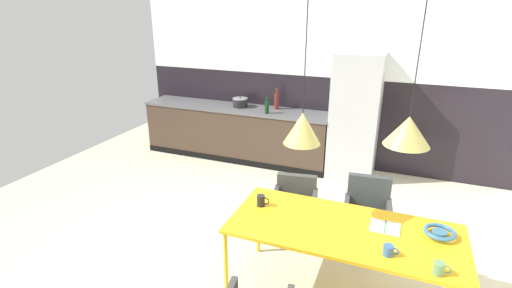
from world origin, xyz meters
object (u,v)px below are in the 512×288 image
armchair_near_window (368,206)px  refrigerator_column (355,117)px  mug_white_ceramic (389,250)px  pendant_lamp_over_table_far (408,131)px  open_book (385,227)px  cooking_pot (240,102)px  pendant_lamp_over_table_near (302,128)px  fruit_bowl (440,233)px  armchair_facing_counter (295,199)px  bottle_oil_tall (277,101)px  mug_short_terracotta (261,201)px  mug_wide_latte (440,269)px  bottle_vinegar_dark (267,107)px  dining_table (344,232)px

armchair_near_window → refrigerator_column: bearing=-82.8°
mug_white_ceramic → pendant_lamp_over_table_far: (0.02, 0.24, 0.88)m
open_book → mug_white_ceramic: bearing=-82.6°
cooking_pot → pendant_lamp_over_table_near: bearing=-57.5°
fruit_bowl → mug_white_ceramic: bearing=-132.1°
armchair_near_window → pendant_lamp_over_table_far: pendant_lamp_over_table_far is taller
armchair_facing_counter → cooking_pot: cooking_pot is taller
refrigerator_column → bottle_oil_tall: size_ratio=5.49×
pendant_lamp_over_table_near → open_book: bearing=13.9°
mug_short_terracotta → bottle_oil_tall: bottle_oil_tall is taller
refrigerator_column → mug_wide_latte: refrigerator_column is taller
armchair_facing_counter → mug_short_terracotta: 0.85m
open_book → mug_white_ceramic: mug_white_ceramic is taller
open_book → bottle_vinegar_dark: 3.19m
open_book → pendant_lamp_over_table_far: 0.93m
cooking_pot → bottle_oil_tall: bottle_oil_tall is taller
refrigerator_column → dining_table: 2.82m
armchair_facing_counter → fruit_bowl: (1.42, -0.70, 0.33)m
mug_white_ceramic → mug_short_terracotta: (-1.16, 0.34, 0.01)m
bottle_vinegar_dark → bottle_oil_tall: size_ratio=0.80×
mug_wide_latte → bottle_oil_tall: 4.03m
armchair_near_window → bottle_oil_tall: bottle_oil_tall is taller
armchair_facing_counter → mug_wide_latte: 1.87m
open_book → mug_short_terracotta: size_ratio=1.95×
mug_white_ceramic → pendant_lamp_over_table_near: size_ratio=0.09×
pendant_lamp_over_table_far → bottle_vinegar_dark: bearing=128.1°
bottle_oil_tall → open_book: bearing=-55.3°
dining_table → bottle_vinegar_dark: 3.11m
mug_short_terracotta → pendant_lamp_over_table_near: (0.40, -0.14, 0.81)m
dining_table → pendant_lamp_over_table_far: 1.04m
mug_wide_latte → pendant_lamp_over_table_near: 1.41m
armchair_near_window → open_book: size_ratio=3.29×
armchair_near_window → cooking_pot: size_ratio=3.15×
mug_short_terracotta → bottle_vinegar_dark: bearing=109.2°
fruit_bowl → mug_wide_latte: (-0.03, -0.51, 0.01)m
bottle_oil_tall → pendant_lamp_over_table_far: bearing=-55.7°
mug_wide_latte → mug_white_ceramic: bearing=164.8°
mug_short_terracotta → pendant_lamp_over_table_far: 1.47m
mug_white_ceramic → armchair_near_window: bearing=102.2°
refrigerator_column → open_book: 2.74m
dining_table → mug_wide_latte: size_ratio=15.92×
dining_table → fruit_bowl: fruit_bowl is taller
pendant_lamp_over_table_far → open_book: bearing=115.6°
bottle_vinegar_dark → bottle_oil_tall: (0.06, 0.31, 0.03)m
bottle_oil_tall → fruit_bowl: bearing=-49.6°
dining_table → armchair_near_window: (0.12, 0.94, -0.22)m
mug_short_terracotta → bottle_oil_tall: 2.96m
armchair_facing_counter → mug_white_ceramic: (1.05, -1.11, 0.34)m
mug_short_terracotta → bottle_vinegar_dark: size_ratio=0.46×
bottle_vinegar_dark → mug_short_terracotta: bearing=-70.8°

